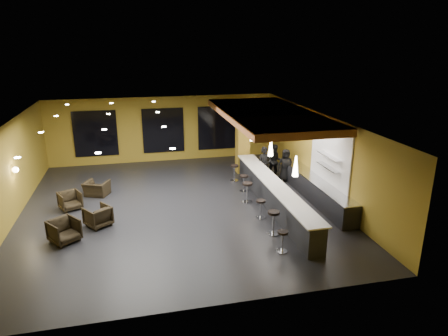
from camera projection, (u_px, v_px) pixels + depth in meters
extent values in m
cube|color=black|center=(178.00, 207.00, 16.02)|extent=(12.00, 13.00, 0.10)
cube|color=black|center=(175.00, 119.00, 14.92)|extent=(12.00, 13.00, 0.10)
cube|color=olive|center=(163.00, 129.00, 21.55)|extent=(12.00, 0.10, 3.50)
cube|color=olive|center=(208.00, 245.00, 9.40)|extent=(12.00, 0.10, 3.50)
cube|color=olive|center=(7.00, 176.00, 14.19)|extent=(0.10, 13.00, 3.50)
cube|color=olive|center=(320.00, 155.00, 16.75)|extent=(0.10, 13.00, 3.50)
cube|color=brown|center=(268.00, 115.00, 16.75)|extent=(3.60, 8.00, 0.28)
cube|color=black|center=(96.00, 134.00, 20.72)|extent=(2.20, 0.06, 2.40)
cube|color=black|center=(163.00, 130.00, 21.46)|extent=(2.20, 0.06, 2.40)
cube|color=black|center=(218.00, 128.00, 22.10)|extent=(2.20, 0.06, 2.40)
cube|color=white|center=(330.00, 156.00, 15.73)|extent=(0.06, 3.20, 2.40)
cube|color=black|center=(273.00, 196.00, 15.70)|extent=(0.60, 8.00, 1.00)
cube|color=silver|center=(274.00, 183.00, 15.54)|extent=(0.78, 8.10, 0.05)
cube|color=black|center=(315.00, 189.00, 16.61)|extent=(0.70, 6.00, 0.86)
cube|color=silver|center=(315.00, 179.00, 16.47)|extent=(0.72, 6.00, 0.03)
cube|color=silver|center=(328.00, 167.00, 15.64)|extent=(0.30, 1.50, 0.03)
cube|color=silver|center=(329.00, 156.00, 15.50)|extent=(0.30, 1.50, 0.03)
cube|color=olive|center=(243.00, 138.00, 19.58)|extent=(0.60, 0.60, 3.50)
sphere|color=#FFE5B2|center=(16.00, 170.00, 14.67)|extent=(0.22, 0.22, 0.22)
cone|color=white|center=(296.00, 166.00, 13.28)|extent=(0.20, 0.20, 0.70)
cone|color=white|center=(271.00, 147.00, 15.60)|extent=(0.20, 0.20, 0.70)
cone|color=white|center=(252.00, 133.00, 17.92)|extent=(0.20, 0.20, 0.70)
imported|color=black|center=(264.00, 165.00, 18.37)|extent=(0.69, 0.52, 1.71)
imported|color=black|center=(275.00, 162.00, 18.95)|extent=(0.92, 0.78, 1.67)
imported|color=black|center=(286.00, 165.00, 18.59)|extent=(0.82, 0.60, 1.55)
imported|color=black|center=(64.00, 231.00, 13.08)|extent=(1.19, 1.19, 0.78)
imported|color=black|center=(98.00, 216.00, 14.20)|extent=(1.12, 1.13, 0.74)
imported|color=black|center=(70.00, 201.00, 15.61)|extent=(1.03, 1.04, 0.72)
imported|color=black|center=(97.00, 188.00, 17.01)|extent=(1.21, 1.15, 0.62)
cylinder|color=silver|center=(282.00, 251.00, 12.56)|extent=(0.36, 0.36, 0.03)
cylinder|color=silver|center=(282.00, 242.00, 12.46)|extent=(0.06, 0.06, 0.63)
cylinder|color=black|center=(283.00, 232.00, 12.36)|extent=(0.34, 0.34, 0.07)
cylinder|color=silver|center=(273.00, 233.00, 13.70)|extent=(0.43, 0.43, 0.03)
cylinder|color=silver|center=(273.00, 223.00, 13.58)|extent=(0.07, 0.07, 0.75)
cylinder|color=black|center=(274.00, 213.00, 13.46)|extent=(0.41, 0.41, 0.09)
cylinder|color=silver|center=(260.00, 218.00, 14.93)|extent=(0.36, 0.36, 0.03)
cylinder|color=silver|center=(261.00, 210.00, 14.83)|extent=(0.06, 0.06, 0.63)
cylinder|color=black|center=(261.00, 201.00, 14.73)|extent=(0.34, 0.34, 0.07)
cylinder|color=silver|center=(247.00, 202.00, 16.37)|extent=(0.43, 0.43, 0.03)
cylinder|color=silver|center=(247.00, 193.00, 16.25)|extent=(0.08, 0.08, 0.75)
cylinder|color=black|center=(247.00, 184.00, 16.13)|extent=(0.41, 0.41, 0.09)
cylinder|color=silver|center=(244.00, 191.00, 17.52)|extent=(0.38, 0.38, 0.03)
cylinder|color=silver|center=(244.00, 184.00, 17.42)|extent=(0.07, 0.07, 0.67)
cylinder|color=black|center=(244.00, 176.00, 17.31)|extent=(0.36, 0.36, 0.08)
cylinder|color=silver|center=(234.00, 180.00, 18.85)|extent=(0.40, 0.40, 0.03)
cylinder|color=silver|center=(234.00, 173.00, 18.74)|extent=(0.07, 0.07, 0.69)
cylinder|color=black|center=(234.00, 166.00, 18.62)|extent=(0.38, 0.38, 0.08)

